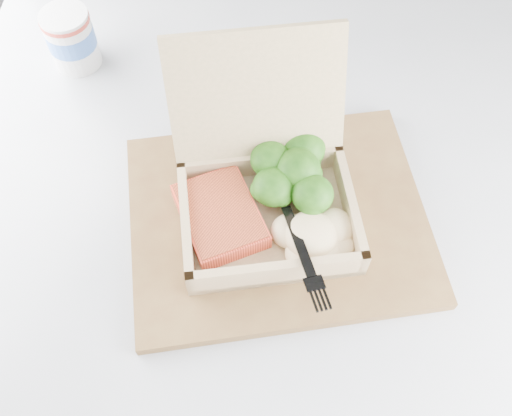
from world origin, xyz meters
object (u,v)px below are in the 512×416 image
at_px(takeout_container, 265,180).
at_px(cafe_table, 267,293).
at_px(paper_cup, 71,38).
at_px(serving_tray, 278,219).

bearing_deg(takeout_container, cafe_table, -85.46).
distance_m(cafe_table, paper_cup, 0.47).
height_order(cafe_table, paper_cup, paper_cup).
height_order(takeout_container, paper_cup, takeout_container).
relative_size(cafe_table, paper_cup, 13.09).
relative_size(cafe_table, takeout_container, 3.91).
xyz_separation_m(takeout_container, paper_cup, (-0.35, 0.13, -0.01)).
bearing_deg(takeout_container, paper_cup, 129.86).
bearing_deg(cafe_table, takeout_container, 124.83).
height_order(serving_tray, paper_cup, paper_cup).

